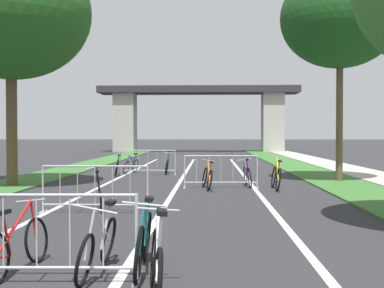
# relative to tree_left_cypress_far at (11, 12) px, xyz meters

# --- Properties ---
(grass_verge_left) EXTENTS (2.11, 55.63, 0.05)m
(grass_verge_left) POSITION_rel_tree_left_cypress_far_xyz_m (-0.18, 8.13, -5.71)
(grass_verge_left) COLOR #386B2D
(grass_verge_left) RESTS_ON ground
(grass_verge_right) EXTENTS (2.11, 55.63, 0.05)m
(grass_verge_right) POSITION_rel_tree_left_cypress_far_xyz_m (11.05, 8.13, -5.71)
(grass_verge_right) COLOR #386B2D
(grass_verge_right) RESTS_ON ground
(sidewalk_path_right) EXTENTS (2.05, 55.63, 0.08)m
(sidewalk_path_right) POSITION_rel_tree_left_cypress_far_xyz_m (13.12, 8.13, -5.69)
(sidewalk_path_right) COLOR #ADA89E
(sidewalk_path_right) RESTS_ON ground
(lane_stripe_center) EXTENTS (0.14, 32.18, 0.01)m
(lane_stripe_center) POSITION_rel_tree_left_cypress_far_xyz_m (5.43, 1.46, -5.73)
(lane_stripe_center) COLOR silver
(lane_stripe_center) RESTS_ON ground
(lane_stripe_right_lane) EXTENTS (0.14, 32.18, 0.01)m
(lane_stripe_right_lane) POSITION_rel_tree_left_cypress_far_xyz_m (7.94, 1.46, -5.73)
(lane_stripe_right_lane) COLOR silver
(lane_stripe_right_lane) RESTS_ON ground
(lane_stripe_left_lane) EXTENTS (0.14, 32.18, 0.01)m
(lane_stripe_left_lane) POSITION_rel_tree_left_cypress_far_xyz_m (2.93, 1.46, -5.73)
(lane_stripe_left_lane) COLOR silver
(lane_stripe_left_lane) RESTS_ON ground
(overpass_bridge) EXTENTS (18.90, 3.34, 6.21)m
(overpass_bridge) POSITION_rel_tree_left_cypress_far_xyz_m (5.43, 31.35, -1.60)
(overpass_bridge) COLOR #2D2D30
(overpass_bridge) RESTS_ON ground
(tree_left_cypress_far) EXTENTS (5.21, 5.21, 7.96)m
(tree_left_cypress_far) POSITION_rel_tree_left_cypress_far_xyz_m (0.00, 0.00, 0.00)
(tree_left_cypress_far) COLOR brown
(tree_left_cypress_far) RESTS_ON ground
(tree_right_maple_mid) EXTENTS (4.28, 4.28, 7.74)m
(tree_right_maple_mid) POSITION_rel_tree_left_cypress_far_xyz_m (11.20, 2.01, 0.18)
(tree_right_maple_mid) COLOR brown
(tree_right_maple_mid) RESTS_ON ground
(crowd_barrier_nearest) EXTENTS (2.40, 0.52, 1.05)m
(crowd_barrier_nearest) POSITION_rel_tree_left_cypress_far_xyz_m (4.50, -10.45, -5.21)
(crowd_barrier_nearest) COLOR #ADADB2
(crowd_barrier_nearest) RESTS_ON ground
(crowd_barrier_second) EXTENTS (2.40, 0.47, 1.05)m
(crowd_barrier_second) POSITION_rel_tree_left_cypress_far_xyz_m (3.99, -5.32, -5.21)
(crowd_barrier_second) COLOR #ADADB2
(crowd_barrier_second) RESTS_ON ground
(crowd_barrier_third) EXTENTS (2.41, 0.54, 1.05)m
(crowd_barrier_third) POSITION_rel_tree_left_cypress_far_xyz_m (6.87, -0.19, -5.21)
(crowd_barrier_third) COLOR #ADADB2
(crowd_barrier_third) RESTS_ON ground
(crowd_barrier_fourth) EXTENTS (2.40, 0.49, 1.05)m
(crowd_barrier_fourth) POSITION_rel_tree_left_cypress_far_xyz_m (3.88, 4.94, -5.21)
(crowd_barrier_fourth) COLOR #ADADB2
(crowd_barrier_fourth) RESTS_ON ground
(bicycle_purple_0) EXTENTS (0.51, 1.64, 0.93)m
(bicycle_purple_0) POSITION_rel_tree_left_cypress_far_xyz_m (7.76, 0.31, -5.36)
(bicycle_purple_0) COLOR black
(bicycle_purple_0) RESTS_ON ground
(bicycle_teal_1) EXTENTS (0.50, 1.69, 1.03)m
(bicycle_teal_1) POSITION_rel_tree_left_cypress_far_xyz_m (2.66, 4.38, -5.35)
(bicycle_teal_1) COLOR black
(bicycle_teal_1) RESTS_ON ground
(bicycle_green_2) EXTENTS (0.47, 1.61, 0.97)m
(bicycle_green_2) POSITION_rel_tree_left_cypress_far_xyz_m (4.66, 5.35, -5.36)
(bicycle_green_2) COLOR black
(bicycle_green_2) RESTS_ON ground
(bicycle_blue_3) EXTENTS (0.54, 1.60, 0.89)m
(bicycle_blue_3) POSITION_rel_tree_left_cypress_far_xyz_m (3.08, 5.48, -5.37)
(bicycle_blue_3) COLOR black
(bicycle_blue_3) RESTS_ON ground
(bicycle_yellow_4) EXTENTS (0.50, 1.77, 1.03)m
(bicycle_yellow_4) POSITION_rel_tree_left_cypress_far_xyz_m (8.58, -0.59, -5.34)
(bicycle_yellow_4) COLOR black
(bicycle_yellow_4) RESTS_ON ground
(bicycle_black_5) EXTENTS (0.68, 1.59, 0.99)m
(bicycle_black_5) POSITION_rel_tree_left_cypress_far_xyz_m (3.98, -4.78, -5.35)
(bicycle_black_5) COLOR black
(bicycle_black_5) RESTS_ON ground
(bicycle_red_6) EXTENTS (0.42, 1.63, 0.88)m
(bicycle_red_6) POSITION_rel_tree_left_cypress_far_xyz_m (4.11, -10.06, -5.38)
(bicycle_red_6) COLOR black
(bicycle_red_6) RESTS_ON ground
(bicycle_silver_7) EXTENTS (0.53, 1.72, 0.94)m
(bicycle_silver_7) POSITION_rel_tree_left_cypress_far_xyz_m (5.13, -10.06, -5.37)
(bicycle_silver_7) COLOR black
(bicycle_silver_7) RESTS_ON ground
(bicycle_orange_8) EXTENTS (0.46, 1.76, 0.93)m
(bicycle_orange_8) POSITION_rel_tree_left_cypress_far_xyz_m (6.44, -0.57, -5.36)
(bicycle_orange_8) COLOR black
(bicycle_orange_8) RESTS_ON ground
(bicycle_white_9) EXTENTS (0.47, 1.65, 0.99)m
(bicycle_white_9) POSITION_rel_tree_left_cypress_far_xyz_m (5.96, -11.00, -5.36)
(bicycle_white_9) COLOR black
(bicycle_white_9) RESTS_ON ground
(bicycle_teal_11) EXTENTS (0.52, 1.74, 0.96)m
(bicycle_teal_11) POSITION_rel_tree_left_cypress_far_xyz_m (5.68, -9.93, -5.35)
(bicycle_teal_11) COLOR black
(bicycle_teal_11) RESTS_ON ground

